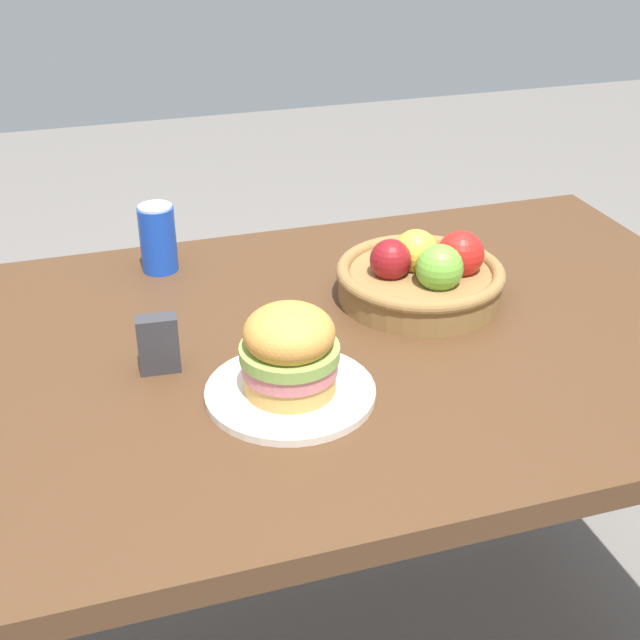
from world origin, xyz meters
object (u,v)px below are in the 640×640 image
object	(u,v)px
soda_can	(158,238)
fruit_basket	(422,275)
napkin_holder	(158,344)
plate	(290,392)
sandwich	(289,350)

from	to	relation	value
soda_can	fruit_basket	xyz separation A→B (m)	(0.41, -0.25, -0.02)
soda_can	napkin_holder	bearing A→B (deg)	-98.26
napkin_holder	soda_can	bearing A→B (deg)	86.31
soda_can	fruit_basket	world-z (taller)	soda_can
plate	sandwich	size ratio (longest dim) A/B	1.73
sandwich	fruit_basket	world-z (taller)	sandwich
soda_can	fruit_basket	size ratio (longest dim) A/B	0.43
plate	soda_can	bearing A→B (deg)	103.73
soda_can	sandwich	bearing A→B (deg)	-76.27
soda_can	napkin_holder	size ratio (longest dim) A/B	1.40
plate	fruit_basket	distance (m)	0.37
plate	soda_can	size ratio (longest dim) A/B	1.94
soda_can	fruit_basket	bearing A→B (deg)	-31.25
fruit_basket	napkin_holder	size ratio (longest dim) A/B	3.22
fruit_basket	napkin_holder	bearing A→B (deg)	-168.02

